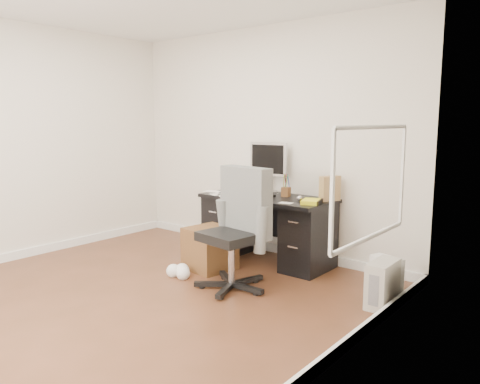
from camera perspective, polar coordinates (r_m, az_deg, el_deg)
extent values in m
plane|color=#4E2D19|center=(4.52, -12.61, -12.20)|extent=(4.00, 4.00, 0.00)
cube|color=silver|center=(5.68, 3.01, 6.21)|extent=(4.00, 0.02, 2.70)
cube|color=silver|center=(5.94, -25.19, 5.51)|extent=(0.02, 4.00, 2.70)
cube|color=silver|center=(2.93, 11.63, 3.72)|extent=(0.02, 4.00, 2.70)
cube|color=white|center=(5.87, 2.82, -6.58)|extent=(4.00, 0.03, 0.10)
cube|color=white|center=(3.31, 10.66, -19.33)|extent=(0.03, 4.00, 0.10)
cube|color=white|center=(6.12, -24.34, -6.72)|extent=(0.03, 4.00, 0.10)
cube|color=black|center=(5.29, 3.34, -0.74)|extent=(1.50, 0.70, 0.04)
cube|color=black|center=(5.69, -1.20, -3.89)|extent=(0.40, 0.60, 0.71)
cube|color=black|center=(5.07, 8.38, -5.56)|extent=(0.40, 0.60, 0.71)
cube|color=black|center=(5.61, 5.29, -3.08)|extent=(0.70, 0.03, 0.51)
cube|color=black|center=(5.34, 2.11, -0.28)|extent=(0.46, 0.22, 0.03)
sphere|color=#B3B2B7|center=(4.99, 7.27, -0.77)|extent=(0.08, 0.08, 0.06)
cylinder|color=navy|center=(5.52, -1.57, 0.74)|extent=(0.08, 0.08, 0.16)
cube|color=white|center=(5.72, -0.80, 1.56)|extent=(0.11, 0.24, 0.27)
cube|color=olive|center=(5.05, 10.90, 0.43)|extent=(0.20, 0.25, 0.27)
cube|color=#FFF71B|center=(4.86, 8.72, -1.17)|extent=(0.25, 0.28, 0.04)
cube|color=#B5B0A3|center=(4.30, 17.02, -10.64)|extent=(0.18, 0.40, 0.40)
cube|color=white|center=(4.50, 17.39, -9.92)|extent=(0.32, 0.27, 0.38)
cube|color=#452D14|center=(5.10, -3.69, -6.88)|extent=(0.51, 0.51, 0.45)
cube|color=slate|center=(5.91, -0.27, -6.11)|extent=(0.29, 0.24, 0.17)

